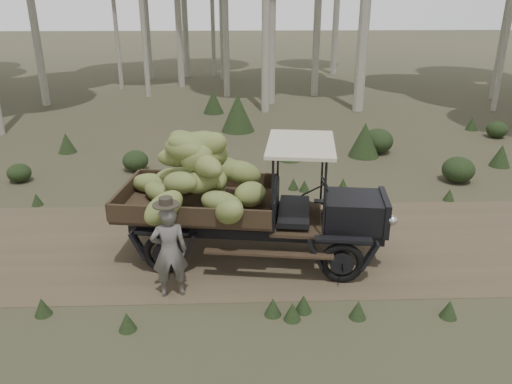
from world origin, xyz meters
TOP-DOWN VIEW (x-y plane):
  - ground at (0.00, 0.00)m, footprint 120.00×120.00m
  - dirt_track at (0.00, 0.00)m, footprint 70.00×4.00m
  - banana_truck at (-0.34, -0.31)m, footprint 5.10×2.61m
  - farmer at (-1.18, -1.70)m, footprint 0.65×0.50m
  - undergrowth at (-0.18, -1.67)m, footprint 23.70×24.72m

SIDE VIEW (x-z plane):
  - ground at x=0.00m, z-range 0.00..0.00m
  - dirt_track at x=0.00m, z-range 0.00..0.01m
  - undergrowth at x=-0.18m, z-range -0.15..1.22m
  - farmer at x=-1.18m, z-range -0.05..1.70m
  - banana_truck at x=-0.34m, z-range 0.21..2.69m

